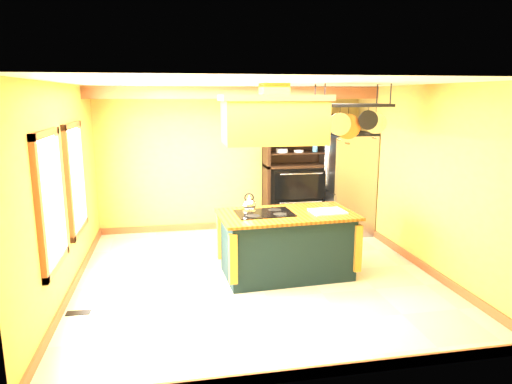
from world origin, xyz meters
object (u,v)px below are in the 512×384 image
object	(u,v)px
kitchen_island	(286,244)
hutch	(296,185)
refrigerator	(346,185)
range_hood	(274,118)
pot_rack	(351,113)

from	to	relation	value
kitchen_island	hutch	distance (m)	2.44
hutch	kitchen_island	bearing A→B (deg)	-108.59
refrigerator	hutch	distance (m)	0.95
refrigerator	hutch	world-z (taller)	hutch
range_hood	pot_rack	world-z (taller)	same
pot_rack	refrigerator	xyz separation A→B (m)	(0.74, 1.91, -1.41)
refrigerator	hutch	xyz separation A→B (m)	(-0.88, 0.36, -0.04)
range_hood	hutch	xyz separation A→B (m)	(0.97, 2.28, -1.39)
hutch	pot_rack	bearing A→B (deg)	-86.52
kitchen_island	refrigerator	size ratio (longest dim) A/B	1.06
pot_rack	hutch	xyz separation A→B (m)	(-0.14, 2.27, -1.44)
pot_rack	hutch	bearing A→B (deg)	93.48
kitchen_island	hutch	world-z (taller)	hutch
range_hood	hutch	size ratio (longest dim) A/B	0.65
hutch	range_hood	bearing A→B (deg)	-112.93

